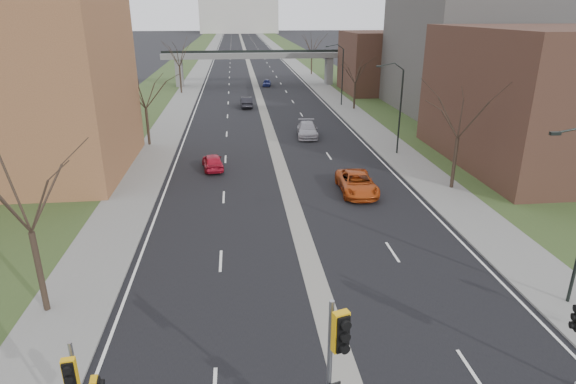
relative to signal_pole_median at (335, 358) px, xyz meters
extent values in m
cube|color=black|center=(1.24, 151.30, -3.94)|extent=(20.00, 600.00, 0.01)
cube|color=gray|center=(1.24, 151.30, -3.94)|extent=(1.20, 600.00, 0.02)
cube|color=gray|center=(13.24, 151.30, -3.88)|extent=(4.00, 600.00, 0.12)
cube|color=gray|center=(-10.76, 151.30, -3.88)|extent=(4.00, 600.00, 0.12)
cube|color=#32451F|center=(19.24, 151.30, -3.89)|extent=(8.00, 600.00, 0.10)
cube|color=#32451F|center=(-16.76, 151.30, -3.89)|extent=(8.00, 600.00, 0.10)
cube|color=#462C21|center=(25.24, 29.30, 2.06)|extent=(16.00, 20.00, 12.00)
cube|color=#55524E|center=(29.24, 53.30, 3.56)|extent=(18.00, 22.00, 15.00)
cube|color=#462C21|center=(23.24, 71.30, 1.06)|extent=(14.00, 14.00, 10.00)
cube|color=slate|center=(-12.76, 81.30, -1.44)|extent=(1.20, 2.50, 5.00)
cube|color=slate|center=(15.24, 81.30, -1.44)|extent=(1.20, 2.50, 5.00)
cube|color=slate|center=(1.24, 81.30, 1.56)|extent=(34.00, 3.00, 1.00)
cube|color=black|center=(1.24, 81.30, 2.26)|extent=(34.00, 0.15, 0.50)
cube|color=beige|center=(1.24, 321.30, 6.06)|extent=(48.00, 42.00, 20.00)
cube|color=black|center=(10.74, 7.30, 4.53)|extent=(0.45, 0.18, 0.14)
cylinder|color=black|center=(13.04, 33.30, 0.18)|extent=(0.16, 0.16, 8.00)
cube|color=black|center=(10.74, 33.30, 4.53)|extent=(0.45, 0.18, 0.14)
cylinder|color=black|center=(13.04, 59.30, 0.18)|extent=(0.16, 0.16, 8.00)
cube|color=black|center=(10.74, 59.30, 4.53)|extent=(0.45, 0.18, 0.14)
cylinder|color=#382B21|center=(-11.76, 9.30, -1.82)|extent=(0.28, 0.28, 4.00)
cylinder|color=#382B21|center=(-11.76, 39.30, -1.95)|extent=(0.28, 0.28, 3.75)
cylinder|color=#382B21|center=(-11.76, 73.30, -1.70)|extent=(0.28, 0.28, 4.25)
cylinder|color=#382B21|center=(14.24, 23.30, -1.82)|extent=(0.28, 0.28, 4.00)
cylinder|color=#382B21|center=(14.24, 56.30, -2.07)|extent=(0.28, 0.28, 3.50)
cylinder|color=#382B21|center=(14.24, 96.30, -1.70)|extent=(0.28, 0.28, 4.25)
cube|color=#E4A60D|center=(-7.37, 0.15, -0.02)|extent=(0.41, 0.40, 1.02)
cylinder|color=gray|center=(-0.09, 0.30, -1.11)|extent=(0.15, 0.15, 5.66)
cube|color=#E4A60D|center=(0.07, -0.22, 1.06)|extent=(0.56, 0.55, 1.25)
imported|color=#B31429|center=(-4.82, 30.42, -3.23)|extent=(2.25, 4.37, 1.42)
imported|color=black|center=(-1.06, 59.57, -3.18)|extent=(1.78, 4.69, 1.53)
imported|color=#B74513|center=(6.52, 23.24, -3.15)|extent=(2.78, 5.76, 1.58)
imported|color=#A7A6AD|center=(5.28, 41.31, -3.16)|extent=(2.68, 5.57, 1.57)
imported|color=navy|center=(3.31, 80.34, -3.33)|extent=(1.92, 3.74, 1.22)
camera|label=1|loc=(-2.56, -11.01, 9.33)|focal=30.00mm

